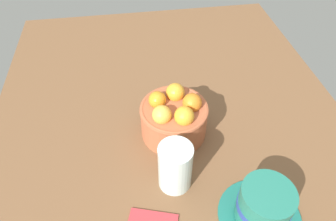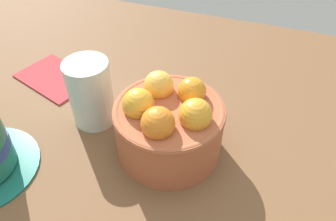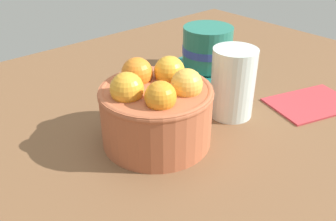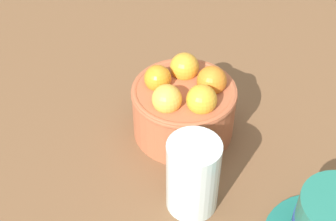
{
  "view_description": "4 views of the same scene",
  "coord_description": "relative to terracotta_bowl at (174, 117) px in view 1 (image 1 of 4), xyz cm",
  "views": [
    {
      "loc": [
        43.18,
        -7.92,
        50.82
      ],
      "look_at": [
        -1.94,
        -0.94,
        4.81
      ],
      "focal_mm": 32.78,
      "sensor_mm": 36.0,
      "label": 1
    },
    {
      "loc": [
        -9.94,
        27.75,
        34.22
      ],
      "look_at": [
        0.85,
        -2.0,
        5.05
      ],
      "focal_mm": 34.98,
      "sensor_mm": 36.0,
      "label": 2
    },
    {
      "loc": [
        -24.68,
        -30.21,
        26.9
      ],
      "look_at": [
        1.92,
        -0.01,
        3.68
      ],
      "focal_mm": 38.84,
      "sensor_mm": 36.0,
      "label": 3
    },
    {
      "loc": [
        45.61,
        -11.77,
        46.63
      ],
      "look_at": [
        0.05,
        -2.18,
        4.13
      ],
      "focal_mm": 50.17,
      "sensor_mm": 36.0,
      "label": 4
    }
  ],
  "objects": [
    {
      "name": "coffee_cup",
      "position": [
        21.44,
        11.46,
        -1.09
      ],
      "size": [
        14.36,
        14.36,
        8.01
      ],
      "color": "#1B6A5D",
      "rests_on": "ground_plane"
    },
    {
      "name": "terracotta_bowl",
      "position": [
        0.0,
        0.0,
        0.0
      ],
      "size": [
        14.05,
        14.05,
        10.24
      ],
      "color": "#AD5938",
      "rests_on": "ground_plane"
    },
    {
      "name": "water_glass",
      "position": [
        12.35,
        -1.89,
        0.23
      ],
      "size": [
        6.18,
        6.18,
        9.92
      ],
      "primitive_type": "cylinder",
      "color": "silver",
      "rests_on": "ground_plane"
    },
    {
      "name": "ground_plane",
      "position": [
        -0.0,
        -0.03,
        -6.68
      ],
      "size": [
        110.35,
        80.5,
        3.9
      ],
      "primitive_type": "cube",
      "color": "brown"
    }
  ]
}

